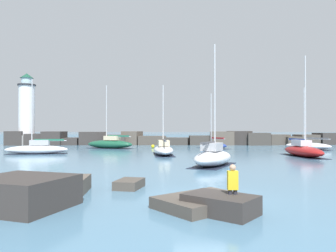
% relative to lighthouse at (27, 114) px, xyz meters
% --- Properties ---
extents(ground_plane, '(600.00, 600.00, 0.00)m').
position_rel_lighthouse_xyz_m(ground_plane, '(27.00, -46.95, -5.74)').
color(ground_plane, teal).
extents(open_sea_beyond, '(400.00, 116.00, 0.01)m').
position_rel_lighthouse_xyz_m(open_sea_beyond, '(27.00, 60.50, -5.73)').
color(open_sea_beyond, teal).
rests_on(open_sea_beyond, ground).
extents(breakwater_jetty, '(62.34, 7.12, 2.57)m').
position_rel_lighthouse_xyz_m(breakwater_jetty, '(26.95, 0.63, -4.67)').
color(breakwater_jetty, '#383330').
rests_on(breakwater_jetty, ground).
extents(lighthouse, '(3.80, 3.80, 13.29)m').
position_rel_lighthouse_xyz_m(lighthouse, '(0.00, 0.00, 0.00)').
color(lighthouse, gray).
rests_on(lighthouse, ground).
extents(foreground_rocks, '(10.85, 7.36, 1.17)m').
position_rel_lighthouse_xyz_m(foreground_rocks, '(22.09, -48.01, -5.29)').
color(foreground_rocks, '#383330').
rests_on(foreground_rocks, ground).
extents(sailboat_moored_0, '(2.58, 7.81, 10.76)m').
position_rel_lighthouse_xyz_m(sailboat_moored_0, '(40.35, -25.86, -5.06)').
color(sailboat_moored_0, maroon).
rests_on(sailboat_moored_0, ground).
extents(sailboat_moored_2, '(7.36, 2.62, 8.86)m').
position_rel_lighthouse_xyz_m(sailboat_moored_2, '(10.34, -21.95, -5.12)').
color(sailboat_moored_2, white).
rests_on(sailboat_moored_2, ground).
extents(sailboat_moored_3, '(4.88, 6.51, 9.92)m').
position_rel_lighthouse_xyz_m(sailboat_moored_3, '(29.30, -34.61, -5.02)').
color(sailboat_moored_3, white).
rests_on(sailboat_moored_3, ground).
extents(sailboat_moored_4, '(2.70, 7.96, 8.11)m').
position_rel_lighthouse_xyz_m(sailboat_moored_4, '(25.32, -23.19, -5.12)').
color(sailboat_moored_4, white).
rests_on(sailboat_moored_4, ground).
extents(sailboat_moored_5, '(4.78, 6.24, 8.44)m').
position_rel_lighthouse_xyz_m(sailboat_moored_5, '(32.89, -11.16, -5.22)').
color(sailboat_moored_5, navy).
rests_on(sailboat_moored_5, ground).
extents(sailboat_moored_6, '(6.13, 6.21, 9.02)m').
position_rel_lighthouse_xyz_m(sailboat_moored_6, '(46.13, -14.11, -5.20)').
color(sailboat_moored_6, white).
rests_on(sailboat_moored_6, ground).
extents(sailboat_moored_7, '(7.84, 4.67, 9.65)m').
position_rel_lighthouse_xyz_m(sailboat_moored_7, '(17.18, -10.96, -5.01)').
color(sailboat_moored_7, '#195138').
rests_on(sailboat_moored_7, ground).
extents(mooring_buoy_orange_near, '(0.54, 0.54, 0.74)m').
position_rel_lighthouse_xyz_m(mooring_buoy_orange_near, '(23.69, -10.03, -5.46)').
color(mooring_buoy_orange_near, yellow).
rests_on(mooring_buoy_orange_near, ground).
extents(person_on_rocks, '(0.36, 0.23, 1.72)m').
position_rel_lighthouse_xyz_m(person_on_rocks, '(27.71, -49.46, -4.77)').
color(person_on_rocks, '#282833').
rests_on(person_on_rocks, ground).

